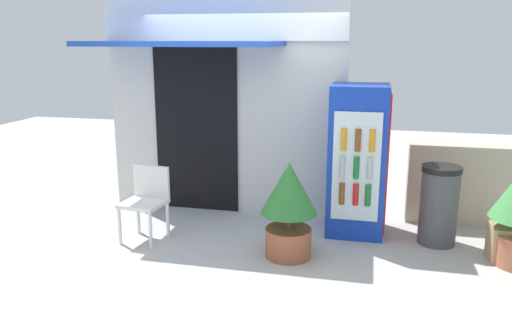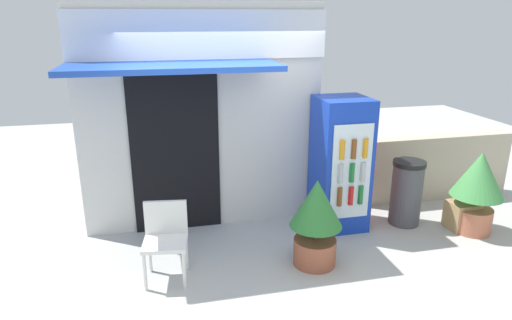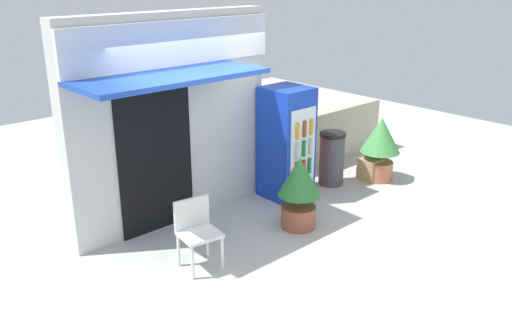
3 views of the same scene
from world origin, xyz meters
name	(u,v)px [view 1 (image 1 of 3)]	position (x,y,z in m)	size (l,w,h in m)	color
ground	(217,249)	(0.00, 0.00, 0.00)	(16.00, 16.00, 0.00)	#B2B2AD
storefront_building	(223,95)	(-0.31, 1.36, 1.51)	(3.07, 1.23, 2.85)	silver
drink_cooler	(358,160)	(1.43, 0.88, 0.86)	(0.65, 0.72, 1.72)	#1438B2
plastic_chair	(147,197)	(-0.84, 0.13, 0.49)	(0.50, 0.47, 0.83)	silver
potted_plant_near_shop	(289,203)	(0.78, 0.01, 0.57)	(0.58, 0.58, 1.00)	#995138
trash_bin	(439,205)	(2.32, 0.72, 0.44)	(0.42, 0.42, 0.88)	#47474C
stone_boundary_wall	(512,188)	(3.22, 1.43, 0.49)	(2.40, 0.23, 0.98)	#B7AD93
cardboard_box	(508,243)	(2.97, 0.41, 0.18)	(0.36, 0.32, 0.37)	tan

